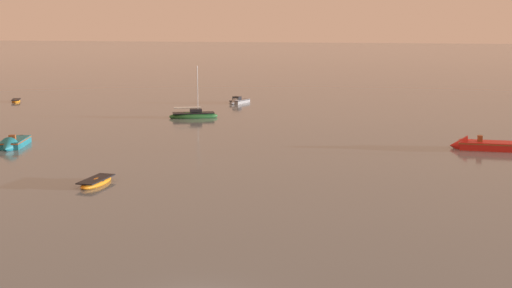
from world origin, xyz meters
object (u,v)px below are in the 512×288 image
Objects in this scene: rowboat_moored_1 at (96,182)px; motorboat_moored_2 at (478,146)px; rowboat_moored_0 at (16,101)px; motorboat_moored_5 at (238,102)px; sailboat_moored_0 at (194,115)px; motorboat_moored_3 at (12,145)px.

motorboat_moored_2 is at bearing 129.66° from rowboat_moored_1.
motorboat_moored_5 reaches higher than rowboat_moored_0.
rowboat_moored_0 is at bearing -63.80° from motorboat_moored_5.
sailboat_moored_0 is 1.09× the size of motorboat_moored_2.
motorboat_moored_3 reaches higher than motorboat_moored_5.
motorboat_moored_5 is (-33.70, 33.76, -0.06)m from motorboat_moored_2.
motorboat_moored_3 is at bearing -135.64° from sailboat_moored_0.
sailboat_moored_0 is at bearing 11.59° from motorboat_moored_5.
motorboat_moored_2 is 1.07× the size of motorboat_moored_3.
rowboat_moored_0 is 43.76m from motorboat_moored_3.
motorboat_moored_5 is (13.16, 43.22, -0.03)m from motorboat_moored_3.
motorboat_moored_5 is (-2.53, 56.71, 0.07)m from rowboat_moored_1.
rowboat_moored_0 is 63.73m from rowboat_moored_1.
sailboat_moored_0 is 1.89× the size of rowboat_moored_0.
rowboat_moored_0 is at bearing -139.99° from rowboat_moored_1.
motorboat_moored_3 is 45.18m from motorboat_moored_5.
sailboat_moored_0 is 39.38m from rowboat_moored_1.
rowboat_moored_1 is at bearing 33.83° from motorboat_moored_3.
motorboat_moored_5 is at bearing -42.89° from motorboat_moored_2.
motorboat_moored_5 is at bearing -107.01° from rowboat_moored_0.
motorboat_moored_2 is 47.81m from motorboat_moored_3.
sailboat_moored_0 is 1.56× the size of motorboat_moored_5.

